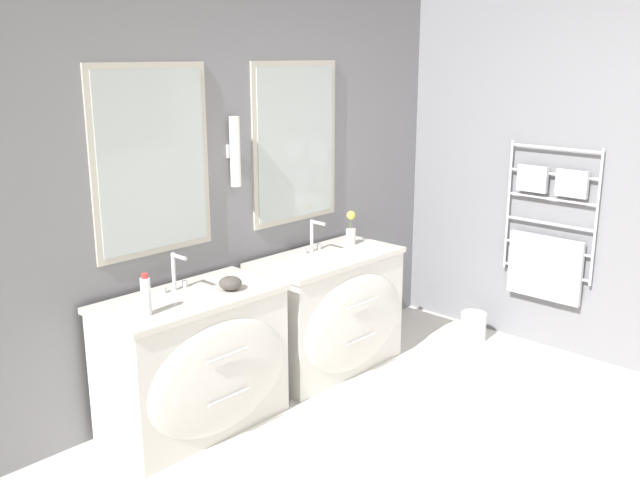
% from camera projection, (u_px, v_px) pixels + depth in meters
% --- Properties ---
extents(wall_back, '(5.49, 0.14, 2.60)m').
position_uv_depth(wall_back, '(219.00, 180.00, 4.24)').
color(wall_back, slate).
rests_on(wall_back, ground_plane).
extents(wall_right, '(0.13, 4.22, 2.60)m').
position_uv_depth(wall_right, '(560.00, 167.00, 4.83)').
color(wall_right, slate).
rests_on(wall_right, ground_plane).
extents(vanity_left, '(1.02, 0.57, 0.77)m').
position_uv_depth(vanity_left, '(196.00, 363.00, 3.90)').
color(vanity_left, silver).
rests_on(vanity_left, ground_plane).
extents(vanity_right, '(1.02, 0.57, 0.77)m').
position_uv_depth(vanity_right, '(330.00, 312.00, 4.67)').
color(vanity_right, silver).
rests_on(vanity_right, ground_plane).
extents(faucet_left, '(0.17, 0.13, 0.21)m').
position_uv_depth(faucet_left, '(175.00, 272.00, 3.88)').
color(faucet_left, silver).
rests_on(faucet_left, vanity_left).
extents(faucet_right, '(0.17, 0.13, 0.21)m').
position_uv_depth(faucet_right, '(313.00, 236.00, 4.65)').
color(faucet_right, silver).
rests_on(faucet_right, vanity_right).
extents(toiletry_bottle, '(0.05, 0.05, 0.22)m').
position_uv_depth(toiletry_bottle, '(146.00, 296.00, 3.52)').
color(toiletry_bottle, silver).
rests_on(toiletry_bottle, vanity_left).
extents(amenity_bowl, '(0.13, 0.13, 0.08)m').
position_uv_depth(amenity_bowl, '(230.00, 283.00, 3.91)').
color(amenity_bowl, '#4C4742').
rests_on(amenity_bowl, vanity_left).
extents(flower_vase, '(0.07, 0.07, 0.23)m').
position_uv_depth(flower_vase, '(351.00, 230.00, 4.83)').
color(flower_vase, silver).
rests_on(flower_vase, vanity_right).
extents(waste_bin, '(0.19, 0.19, 0.21)m').
position_uv_depth(waste_bin, '(473.00, 326.00, 5.20)').
color(waste_bin, silver).
rests_on(waste_bin, ground_plane).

